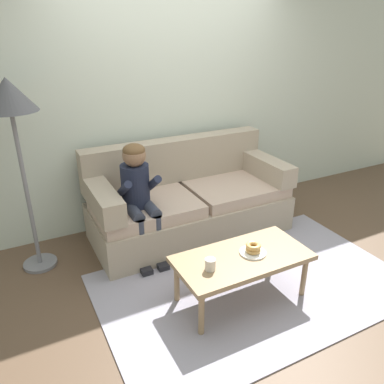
{
  "coord_description": "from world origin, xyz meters",
  "views": [
    {
      "loc": [
        -1.69,
        -2.38,
        2.07
      ],
      "look_at": [
        -0.23,
        0.45,
        0.65
      ],
      "focal_mm": 35.7,
      "sensor_mm": 36.0,
      "label": 1
    }
  ],
  "objects_px": {
    "coffee_table": "(242,260)",
    "floor_lamp": "(11,109)",
    "toy_controller": "(270,259)",
    "mug": "(210,264)",
    "donut": "(253,250)",
    "couch": "(188,202)",
    "person_child": "(139,191)"
  },
  "relations": [
    {
      "from": "coffee_table",
      "to": "donut",
      "type": "relative_size",
      "value": 8.88
    },
    {
      "from": "mug",
      "to": "floor_lamp",
      "type": "distance_m",
      "value": 1.95
    },
    {
      "from": "coffee_table",
      "to": "mug",
      "type": "bearing_deg",
      "value": -172.65
    },
    {
      "from": "mug",
      "to": "toy_controller",
      "type": "height_order",
      "value": "mug"
    },
    {
      "from": "person_child",
      "to": "couch",
      "type": "bearing_deg",
      "value": 18.93
    },
    {
      "from": "couch",
      "to": "person_child",
      "type": "relative_size",
      "value": 1.84
    },
    {
      "from": "person_child",
      "to": "mug",
      "type": "height_order",
      "value": "person_child"
    },
    {
      "from": "donut",
      "to": "floor_lamp",
      "type": "distance_m",
      "value": 2.19
    },
    {
      "from": "coffee_table",
      "to": "donut",
      "type": "height_order",
      "value": "donut"
    },
    {
      "from": "toy_controller",
      "to": "floor_lamp",
      "type": "relative_size",
      "value": 0.13
    },
    {
      "from": "couch",
      "to": "coffee_table",
      "type": "distance_m",
      "value": 1.19
    },
    {
      "from": "donut",
      "to": "couch",
      "type": "bearing_deg",
      "value": 88.68
    },
    {
      "from": "coffee_table",
      "to": "floor_lamp",
      "type": "bearing_deg",
      "value": 138.24
    },
    {
      "from": "donut",
      "to": "toy_controller",
      "type": "distance_m",
      "value": 0.69
    },
    {
      "from": "coffee_table",
      "to": "toy_controller",
      "type": "height_order",
      "value": "coffee_table"
    },
    {
      "from": "coffee_table",
      "to": "mug",
      "type": "xyz_separation_m",
      "value": [
        -0.31,
        -0.04,
        0.09
      ]
    },
    {
      "from": "floor_lamp",
      "to": "couch",
      "type": "bearing_deg",
      "value": -2.37
    },
    {
      "from": "couch",
      "to": "floor_lamp",
      "type": "height_order",
      "value": "floor_lamp"
    },
    {
      "from": "couch",
      "to": "toy_controller",
      "type": "distance_m",
      "value": 1.02
    },
    {
      "from": "person_child",
      "to": "toy_controller",
      "type": "height_order",
      "value": "person_child"
    },
    {
      "from": "couch",
      "to": "coffee_table",
      "type": "height_order",
      "value": "couch"
    },
    {
      "from": "couch",
      "to": "person_child",
      "type": "xyz_separation_m",
      "value": [
        -0.61,
        -0.21,
        0.33
      ]
    },
    {
      "from": "couch",
      "to": "donut",
      "type": "relative_size",
      "value": 16.85
    },
    {
      "from": "couch",
      "to": "donut",
      "type": "xyz_separation_m",
      "value": [
        -0.03,
        -1.19,
        0.09
      ]
    },
    {
      "from": "person_child",
      "to": "mug",
      "type": "relative_size",
      "value": 12.24
    },
    {
      "from": "coffee_table",
      "to": "mug",
      "type": "relative_size",
      "value": 11.85
    },
    {
      "from": "floor_lamp",
      "to": "donut",
      "type": "bearing_deg",
      "value": -40.08
    },
    {
      "from": "donut",
      "to": "toy_controller",
      "type": "bearing_deg",
      "value": 34.64
    },
    {
      "from": "toy_controller",
      "to": "mug",
      "type": "bearing_deg",
      "value": -165.79
    },
    {
      "from": "coffee_table",
      "to": "toy_controller",
      "type": "bearing_deg",
      "value": 29.31
    },
    {
      "from": "person_child",
      "to": "donut",
      "type": "relative_size",
      "value": 9.18
    },
    {
      "from": "coffee_table",
      "to": "donut",
      "type": "xyz_separation_m",
      "value": [
        0.09,
        -0.01,
        0.07
      ]
    }
  ]
}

